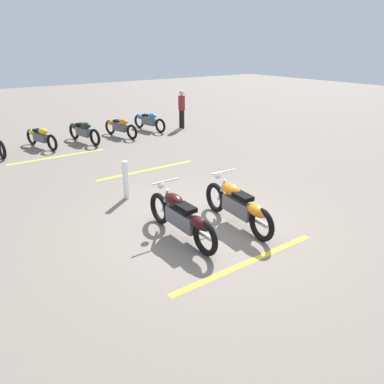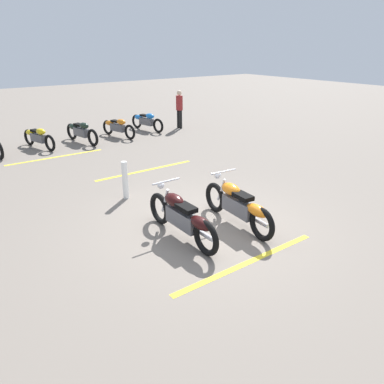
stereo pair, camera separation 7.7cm
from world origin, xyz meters
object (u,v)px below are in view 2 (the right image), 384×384
motorcycle_bright_foreground (239,205)px  motorcycle_row_center (81,131)px  motorcycle_row_far_left (146,121)px  motorcycle_row_left (117,127)px  motorcycle_row_right (38,137)px  bystander_near_row (179,107)px  bollard_post (125,180)px  motorcycle_dark_foreground (183,217)px

motorcycle_bright_foreground → motorcycle_row_center: 8.72m
motorcycle_row_center → motorcycle_row_far_left: bearing=87.3°
motorcycle_row_left → motorcycle_row_right: (0.09, 3.08, -0.00)m
bystander_near_row → bollard_post: bystander_near_row is taller
bystander_near_row → motorcycle_bright_foreground: bearing=-128.3°
motorcycle_row_right → bystander_near_row: bystander_near_row is taller
motorcycle_dark_foreground → motorcycle_row_left: size_ratio=1.15×
motorcycle_bright_foreground → motorcycle_row_left: size_ratio=1.15×
motorcycle_row_center → motorcycle_row_right: (0.14, 1.54, -0.03)m
motorcycle_bright_foreground → bystander_near_row: bearing=-22.6°
motorcycle_row_left → motorcycle_row_center: (-0.05, 1.54, 0.03)m
bollard_post → motorcycle_dark_foreground: bearing=178.9°
bystander_near_row → motorcycle_row_center: bearing=168.0°
motorcycle_dark_foreground → motorcycle_row_center: 8.59m
motorcycle_row_left → motorcycle_row_far_left: bearing=90.4°
motorcycle_bright_foreground → motorcycle_row_right: 9.00m
motorcycle_row_center → bollard_post: 6.11m
motorcycle_row_left → motorcycle_row_center: 1.54m
motorcycle_bright_foreground → motorcycle_row_center: motorcycle_bright_foreground is taller
bystander_near_row → bollard_post: size_ratio=1.77×
motorcycle_row_left → bystander_near_row: bearing=74.4°
bollard_post → bystander_near_row: bearing=-43.6°
motorcycle_row_far_left → motorcycle_row_center: 3.11m
bollard_post → motorcycle_row_right: bearing=3.6°
motorcycle_row_left → motorcycle_bright_foreground: bearing=-23.1°
motorcycle_bright_foreground → motorcycle_row_right: size_ratio=1.16×
motorcycle_dark_foreground → motorcycle_row_far_left: motorcycle_dark_foreground is taller
motorcycle_row_left → bystander_near_row: size_ratio=1.18×
motorcycle_row_left → motorcycle_row_right: motorcycle_row_left is taller
bystander_near_row → motorcycle_dark_foreground: bearing=-135.2°
motorcycle_dark_foreground → motorcycle_row_right: size_ratio=1.16×
motorcycle_bright_foreground → motorcycle_row_left: bearing=-5.0°
motorcycle_bright_foreground → motorcycle_row_far_left: 9.63m
motorcycle_dark_foreground → motorcycle_row_far_left: bearing=-25.7°
motorcycle_bright_foreground → motorcycle_row_center: size_ratio=1.06×
motorcycle_bright_foreground → motorcycle_dark_foreground: size_ratio=1.00×
motorcycle_dark_foreground → motorcycle_row_center: size_ratio=1.06×
motorcycle_row_center → motorcycle_row_right: bearing=-105.6°
motorcycle_row_far_left → bystander_near_row: size_ratio=1.21×
motorcycle_row_center → bystander_near_row: size_ratio=1.27×
motorcycle_row_center → bollard_post: size_ratio=2.25×
motorcycle_row_center → bollard_post: bearing=-21.4°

